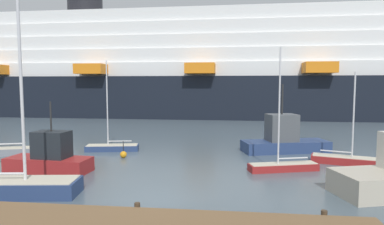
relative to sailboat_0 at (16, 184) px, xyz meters
The scene contains 9 objects.
ground_plane 7.07m from the sailboat_0, ahead, with size 600.00×600.00×0.00m, color #4C5B66.
sailboat_0 is the anchor object (origin of this frame).
sailboat_1 21.01m from the sailboat_0, 24.78° to the left, with size 4.80×2.62×6.53m.
sailboat_2 15.73m from the sailboat_0, 24.31° to the left, with size 4.70×2.23×8.01m.
sailboat_4 11.63m from the sailboat_0, 85.75° to the left, with size 4.58×2.07×7.64m.
fishing_boat_0 4.61m from the sailboat_0, 99.26° to the left, with size 5.60×2.33×4.56m.
fishing_boat_1 19.99m from the sailboat_0, 39.68° to the left, with size 7.53×4.14×5.68m.
channel_buoy_1 9.41m from the sailboat_0, 73.38° to the left, with size 0.51×0.51×1.30m.
cruise_ship 46.35m from the sailboat_0, 82.14° to the left, with size 127.36×21.55×24.78m.
Camera 1 is at (3.70, -15.32, 5.66)m, focal length 30.81 mm.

